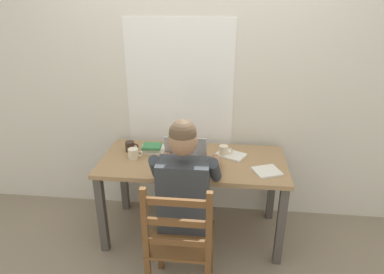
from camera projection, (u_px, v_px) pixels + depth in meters
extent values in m
plane|color=gray|center=(193.00, 232.00, 3.01)|extent=(8.00, 8.00, 0.00)
cube|color=silver|center=(198.00, 77.00, 2.90)|extent=(6.00, 0.04, 2.60)
cube|color=white|center=(180.00, 86.00, 2.92)|extent=(0.93, 0.01, 1.13)
cube|color=beige|center=(180.00, 148.00, 3.14)|extent=(0.99, 0.06, 0.04)
cube|color=#9E7A51|center=(193.00, 162.00, 2.74)|extent=(1.49, 0.69, 0.03)
cube|color=#4C4742|center=(102.00, 215.00, 2.68)|extent=(0.06, 0.06, 0.68)
cube|color=#4C4742|center=(281.00, 226.00, 2.54)|extent=(0.06, 0.06, 0.68)
cube|color=#4C4742|center=(124.00, 178.00, 3.22)|extent=(0.06, 0.06, 0.68)
cube|color=#4C4742|center=(272.00, 186.00, 3.08)|extent=(0.06, 0.06, 0.68)
cube|color=#33383D|center=(183.00, 195.00, 2.25)|extent=(0.34, 0.20, 0.50)
sphere|color=#936B4C|center=(183.00, 141.00, 2.10)|extent=(0.19, 0.19, 0.19)
sphere|color=brown|center=(183.00, 133.00, 2.08)|extent=(0.17, 0.17, 0.17)
cube|color=brown|center=(185.00, 131.00, 2.17)|extent=(0.13, 0.10, 0.01)
cylinder|color=#38383D|center=(175.00, 208.00, 2.54)|extent=(0.13, 0.40, 0.13)
cylinder|color=#38383D|center=(199.00, 210.00, 2.52)|extent=(0.13, 0.40, 0.13)
cylinder|color=#38383D|center=(180.00, 218.00, 2.82)|extent=(0.10, 0.10, 0.46)
cylinder|color=#38383D|center=(201.00, 219.00, 2.80)|extent=(0.10, 0.10, 0.46)
cylinder|color=#33383D|center=(156.00, 167.00, 2.30)|extent=(0.10, 0.25, 0.25)
cylinder|color=#936B4C|center=(163.00, 165.00, 2.55)|extent=(0.07, 0.28, 0.07)
sphere|color=#936B4C|center=(167.00, 156.00, 2.67)|extent=(0.08, 0.08, 0.08)
cylinder|color=#33383D|center=(215.00, 170.00, 2.26)|extent=(0.10, 0.25, 0.25)
cylinder|color=#936B4C|center=(216.00, 167.00, 2.51)|extent=(0.07, 0.28, 0.07)
sphere|color=#936B4C|center=(215.00, 159.00, 2.64)|extent=(0.08, 0.08, 0.08)
cube|color=brown|center=(181.00, 238.00, 2.24)|extent=(0.42, 0.42, 0.02)
cube|color=brown|center=(211.00, 249.00, 2.49)|extent=(0.04, 0.04, 0.44)
cube|color=brown|center=(160.00, 245.00, 2.53)|extent=(0.04, 0.04, 0.44)
cube|color=brown|center=(209.00, 228.00, 1.95)|extent=(0.04, 0.04, 0.48)
cube|color=brown|center=(145.00, 223.00, 1.99)|extent=(0.04, 0.04, 0.48)
cube|color=brown|center=(177.00, 242.00, 2.02)|extent=(0.36, 0.02, 0.04)
cube|color=brown|center=(177.00, 223.00, 1.97)|extent=(0.36, 0.02, 0.04)
cube|color=brown|center=(176.00, 202.00, 1.91)|extent=(0.36, 0.02, 0.04)
cube|color=#ADAFB2|center=(183.00, 170.00, 2.55)|extent=(0.33, 0.23, 0.02)
cube|color=silver|center=(183.00, 169.00, 2.55)|extent=(0.29, 0.17, 0.00)
cube|color=#ADAFB2|center=(186.00, 148.00, 2.65)|extent=(0.33, 0.08, 0.21)
cube|color=#4C515B|center=(186.00, 148.00, 2.65)|extent=(0.29, 0.06, 0.18)
ellipsoid|color=black|center=(216.00, 173.00, 2.50)|extent=(0.06, 0.10, 0.03)
cylinder|color=beige|center=(133.00, 154.00, 2.74)|extent=(0.08, 0.08, 0.09)
torus|color=beige|center=(140.00, 154.00, 2.73)|extent=(0.05, 0.01, 0.05)
cylinder|color=#38281E|center=(130.00, 146.00, 2.87)|extent=(0.08, 0.08, 0.09)
torus|color=#38281E|center=(136.00, 146.00, 2.86)|extent=(0.05, 0.01, 0.05)
cylinder|color=beige|center=(224.00, 151.00, 2.77)|extent=(0.07, 0.07, 0.09)
torus|color=beige|center=(230.00, 151.00, 2.77)|extent=(0.05, 0.01, 0.05)
cube|color=white|center=(154.00, 151.00, 2.87)|extent=(0.17, 0.13, 0.02)
cube|color=white|center=(153.00, 148.00, 2.86)|extent=(0.20, 0.14, 0.02)
cube|color=#38844C|center=(152.00, 146.00, 2.84)|extent=(0.16, 0.13, 0.02)
cube|color=#2D5B9E|center=(192.00, 149.00, 2.89)|extent=(0.17, 0.15, 0.02)
cube|color=#BC332D|center=(192.00, 148.00, 2.87)|extent=(0.15, 0.12, 0.02)
cube|color=silver|center=(267.00, 171.00, 2.54)|extent=(0.24, 0.23, 0.01)
cube|color=silver|center=(231.00, 155.00, 2.79)|extent=(0.28, 0.25, 0.02)
cube|color=white|center=(179.00, 163.00, 2.67)|extent=(0.24, 0.23, 0.01)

